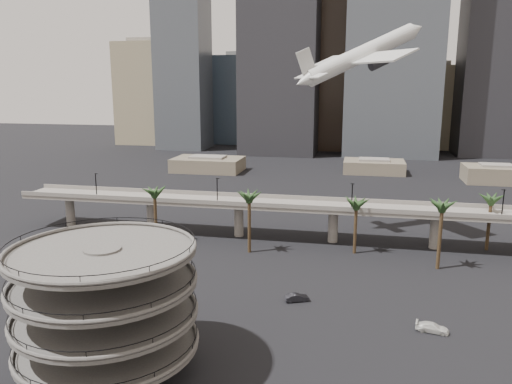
% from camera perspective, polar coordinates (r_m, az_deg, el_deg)
% --- Properties ---
extents(ground, '(700.00, 700.00, 0.00)m').
position_cam_1_polar(ground, '(67.31, -4.16, -19.30)').
color(ground, black).
rests_on(ground, ground).
extents(parking_ramp, '(22.20, 22.20, 17.35)m').
position_cam_1_polar(parking_ramp, '(64.06, -16.81, -11.61)').
color(parking_ramp, '#4C4947').
rests_on(parking_ramp, ground).
extents(overpass, '(130.00, 9.30, 14.70)m').
position_cam_1_polar(overpass, '(114.66, 3.36, -1.84)').
color(overpass, slate).
rests_on(overpass, ground).
extents(palm_trees, '(76.40, 18.40, 14.00)m').
position_cam_1_polar(palm_trees, '(105.08, 9.00, -1.06)').
color(palm_trees, '#41321C').
rests_on(palm_trees, ground).
extents(low_buildings, '(135.00, 27.50, 6.80)m').
position_cam_1_polar(low_buildings, '(200.19, 9.04, 2.78)').
color(low_buildings, brown).
rests_on(low_buildings, ground).
extents(skyline, '(269.00, 86.00, 131.38)m').
position_cam_1_polar(skyline, '(272.44, 12.02, 14.68)').
color(skyline, gray).
rests_on(skyline, ground).
extents(airborne_jet, '(31.23, 30.13, 17.35)m').
position_cam_1_polar(airborne_jet, '(122.87, 11.98, 15.06)').
color(airborne_jet, silver).
rests_on(airborne_jet, ground).
extents(car_a, '(5.07, 2.41, 1.67)m').
position_cam_1_polar(car_a, '(81.14, -9.54, -12.98)').
color(car_a, '#BF541B').
rests_on(car_a, ground).
extents(car_b, '(4.25, 2.86, 1.33)m').
position_cam_1_polar(car_b, '(84.44, 4.69, -11.93)').
color(car_b, black).
rests_on(car_b, ground).
extents(car_c, '(4.88, 2.64, 1.34)m').
position_cam_1_polar(car_c, '(79.05, 19.50, -14.39)').
color(car_c, silver).
rests_on(car_c, ground).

